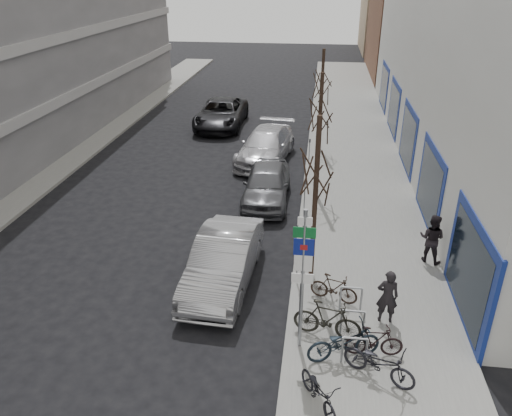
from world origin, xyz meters
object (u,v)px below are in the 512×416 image
(tree_near, at_px, (317,162))
(parked_car_front, at_px, (223,261))
(bike_near_left, at_px, (319,389))
(bike_far_curb, at_px, (380,360))
(meter_back, at_px, (309,148))
(meter_mid, at_px, (305,191))
(bike_near_right, at_px, (374,341))
(pedestrian_near, at_px, (387,296))
(meter_front, at_px, (297,261))
(parked_car_mid, at_px, (267,184))
(bike_rack, at_px, (353,320))
(bike_mid_inner, at_px, (327,319))
(bike_mid_curb, at_px, (344,340))
(parked_car_back, at_px, (266,146))
(bike_far_inner, at_px, (334,288))
(lane_car, at_px, (221,113))
(tree_mid, at_px, (321,107))
(highway_sign_pole, at_px, (303,273))
(tree_far, at_px, (322,76))
(pedestrian_far, at_px, (432,238))

(tree_near, relative_size, parked_car_front, 1.08)
(bike_near_left, relative_size, bike_far_curb, 0.87)
(meter_back, bearing_deg, meter_mid, -90.00)
(meter_mid, height_order, bike_near_right, meter_mid)
(pedestrian_near, bearing_deg, meter_front, -31.21)
(bike_near_left, distance_m, parked_car_mid, 11.58)
(bike_rack, height_order, meter_front, meter_front)
(bike_mid_inner, xyz_separation_m, bike_far_curb, (1.26, -1.39, -0.01))
(meter_front, height_order, bike_near_left, meter_front)
(meter_back, xyz_separation_m, parked_car_front, (-2.35, -11.17, -0.08))
(bike_mid_curb, height_order, parked_car_back, parked_car_back)
(bike_near_left, xyz_separation_m, bike_far_inner, (0.37, 4.12, -0.04))
(meter_back, distance_m, lane_car, 8.62)
(tree_mid, bearing_deg, bike_rack, -82.72)
(highway_sign_pole, xyz_separation_m, bike_mid_curb, (1.14, -0.34, -1.71))
(meter_front, distance_m, bike_far_curb, 4.53)
(bike_mid_curb, bearing_deg, pedestrian_near, -55.41)
(parked_car_front, bearing_deg, highway_sign_pole, -44.68)
(parked_car_back, bearing_deg, tree_near, -68.09)
(bike_far_curb, bearing_deg, tree_mid, 36.24)
(tree_far, relative_size, meter_front, 4.33)
(pedestrian_near, height_order, pedestrian_far, pedestrian_far)
(meter_mid, relative_size, parked_car_front, 0.25)
(bike_near_left, xyz_separation_m, pedestrian_far, (3.65, 6.86, 0.39))
(bike_rack, distance_m, pedestrian_near, 1.27)
(parked_car_back, bearing_deg, bike_far_curb, -65.81)
(bike_far_curb, relative_size, pedestrian_near, 1.11)
(highway_sign_pole, xyz_separation_m, parked_car_mid, (-1.93, 9.35, -1.64))
(bike_near_left, relative_size, pedestrian_far, 0.91)
(bike_rack, height_order, parked_car_back, parked_car_back)
(tree_near, height_order, pedestrian_far, tree_near)
(bike_rack, relative_size, pedestrian_far, 1.28)
(highway_sign_pole, xyz_separation_m, lane_car, (-6.10, 20.34, -1.61))
(bike_near_left, height_order, bike_mid_inner, bike_mid_inner)
(tree_mid, bearing_deg, bike_near_right, -80.33)
(meter_back, bearing_deg, bike_near_right, -81.24)
(bike_rack, relative_size, bike_near_left, 1.40)
(parked_car_back, height_order, pedestrian_near, pedestrian_near)
(tree_far, bearing_deg, bike_mid_curb, -86.82)
(bike_near_left, bearing_deg, pedestrian_near, 31.33)
(tree_mid, xyz_separation_m, pedestrian_far, (3.99, -5.12, -3.07))
(pedestrian_near, distance_m, pedestrian_far, 3.96)
(tree_mid, distance_m, meter_back, 5.13)
(meter_front, xyz_separation_m, parked_car_back, (-2.31, 11.38, -0.09))
(bike_near_right, distance_m, parked_car_back, 15.19)
(meter_mid, xyz_separation_m, parked_car_mid, (-1.68, 0.83, -0.10))
(bike_near_left, height_order, parked_car_back, parked_car_back)
(tree_mid, xyz_separation_m, bike_mid_curb, (0.94, -10.35, -3.36))
(meter_mid, bearing_deg, tree_mid, 73.30)
(bike_far_curb, bearing_deg, tree_near, 48.85)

